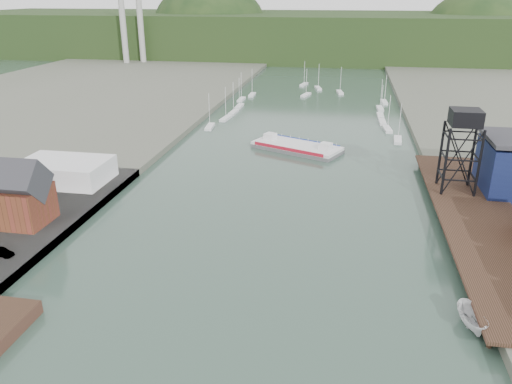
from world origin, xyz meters
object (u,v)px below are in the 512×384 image
(chain_ferry, at_px, (297,147))
(motorboat, at_px, (472,319))
(lift_tower, at_px, (465,123))
(harbor_building, at_px, (11,198))

(chain_ferry, xyz_separation_m, motorboat, (28.77, -70.30, 0.33))
(lift_tower, distance_m, chain_ferry, 46.31)
(lift_tower, xyz_separation_m, motorboat, (-5.35, -42.65, -14.37))
(chain_ferry, relative_size, motorboat, 3.74)
(harbor_building, xyz_separation_m, motorboat, (71.65, -14.65, -4.81))
(lift_tower, distance_m, motorboat, 45.32)
(chain_ferry, height_order, motorboat, chain_ferry)
(chain_ferry, bearing_deg, motorboat, -43.68)
(motorboat, bearing_deg, chain_ferry, 102.85)
(chain_ferry, distance_m, motorboat, 75.96)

